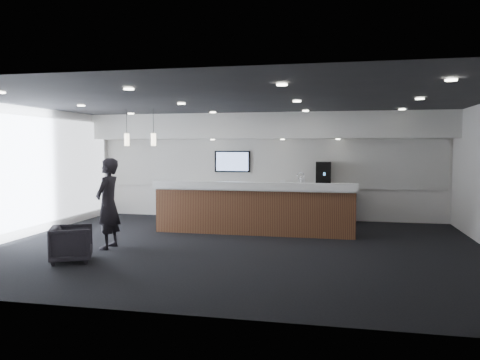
% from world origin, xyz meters
% --- Properties ---
extents(ground, '(10.00, 10.00, 0.00)m').
position_xyz_m(ground, '(0.00, 0.00, 0.00)').
color(ground, black).
rests_on(ground, ground).
extents(ceiling, '(10.00, 8.00, 0.02)m').
position_xyz_m(ceiling, '(0.00, 0.00, 3.00)').
color(ceiling, black).
rests_on(ceiling, back_wall).
extents(back_wall, '(10.00, 0.02, 3.00)m').
position_xyz_m(back_wall, '(0.00, 4.00, 1.50)').
color(back_wall, white).
rests_on(back_wall, ground).
extents(left_wall, '(0.02, 8.00, 3.00)m').
position_xyz_m(left_wall, '(-5.00, 0.00, 1.50)').
color(left_wall, white).
rests_on(left_wall, ground).
extents(soffit_bulkhead, '(10.00, 0.90, 0.70)m').
position_xyz_m(soffit_bulkhead, '(0.00, 3.55, 2.65)').
color(soffit_bulkhead, silver).
rests_on(soffit_bulkhead, back_wall).
extents(alcove_panel, '(9.80, 0.06, 1.40)m').
position_xyz_m(alcove_panel, '(0.00, 3.97, 1.60)').
color(alcove_panel, silver).
rests_on(alcove_panel, back_wall).
extents(window_blinds_wall, '(0.04, 7.36, 2.55)m').
position_xyz_m(window_blinds_wall, '(-4.96, 0.00, 1.50)').
color(window_blinds_wall, silver).
rests_on(window_blinds_wall, left_wall).
extents(back_credenza, '(5.06, 0.66, 0.95)m').
position_xyz_m(back_credenza, '(-0.00, 3.64, 0.48)').
color(back_credenza, gray).
rests_on(back_credenza, ground).
extents(wall_tv, '(1.05, 0.08, 0.62)m').
position_xyz_m(wall_tv, '(-1.00, 3.91, 1.65)').
color(wall_tv, black).
rests_on(wall_tv, back_wall).
extents(pendant_left, '(0.12, 0.12, 0.30)m').
position_xyz_m(pendant_left, '(-2.40, 0.80, 2.25)').
color(pendant_left, beige).
rests_on(pendant_left, ceiling).
extents(pendant_right, '(0.12, 0.12, 0.30)m').
position_xyz_m(pendant_right, '(-3.10, 0.80, 2.25)').
color(pendant_right, beige).
rests_on(pendant_right, ceiling).
extents(ceiling_can_lights, '(7.00, 5.00, 0.02)m').
position_xyz_m(ceiling_can_lights, '(0.00, 0.00, 2.97)').
color(ceiling_can_lights, white).
rests_on(ceiling_can_lights, ceiling).
extents(service_counter, '(4.82, 0.83, 1.49)m').
position_xyz_m(service_counter, '(0.06, 1.58, 0.58)').
color(service_counter, '#482418').
rests_on(service_counter, ground).
extents(coffee_machine, '(0.42, 0.54, 0.72)m').
position_xyz_m(coffee_machine, '(1.62, 3.68, 1.31)').
color(coffee_machine, black).
rests_on(coffee_machine, back_credenza).
extents(info_sign_left, '(0.15, 0.04, 0.20)m').
position_xyz_m(info_sign_left, '(0.51, 3.55, 1.05)').
color(info_sign_left, white).
rests_on(info_sign_left, back_credenza).
extents(info_sign_right, '(0.20, 0.06, 0.27)m').
position_xyz_m(info_sign_right, '(1.03, 3.54, 1.08)').
color(info_sign_right, white).
rests_on(info_sign_right, back_credenza).
extents(armchair, '(0.96, 0.95, 0.65)m').
position_xyz_m(armchair, '(-2.67, -1.84, 0.33)').
color(armchair, black).
rests_on(armchair, ground).
extents(lounge_guest, '(0.45, 0.68, 1.84)m').
position_xyz_m(lounge_guest, '(-2.56, -0.67, 0.92)').
color(lounge_guest, black).
rests_on(lounge_guest, ground).
extents(cup_0, '(0.09, 0.09, 0.09)m').
position_xyz_m(cup_0, '(1.68, 3.52, 0.99)').
color(cup_0, white).
rests_on(cup_0, back_credenza).
extents(cup_1, '(0.13, 0.13, 0.09)m').
position_xyz_m(cup_1, '(1.54, 3.52, 0.99)').
color(cup_1, white).
rests_on(cup_1, back_credenza).
extents(cup_2, '(0.11, 0.11, 0.09)m').
position_xyz_m(cup_2, '(1.40, 3.52, 0.99)').
color(cup_2, white).
rests_on(cup_2, back_credenza).
extents(cup_3, '(0.12, 0.12, 0.09)m').
position_xyz_m(cup_3, '(1.26, 3.52, 0.99)').
color(cup_3, white).
rests_on(cup_3, back_credenza).
extents(cup_4, '(0.13, 0.13, 0.09)m').
position_xyz_m(cup_4, '(1.12, 3.52, 0.99)').
color(cup_4, white).
rests_on(cup_4, back_credenza).
extents(cup_5, '(0.10, 0.10, 0.09)m').
position_xyz_m(cup_5, '(0.98, 3.52, 0.99)').
color(cup_5, white).
rests_on(cup_5, back_credenza).
extents(cup_6, '(0.13, 0.13, 0.09)m').
position_xyz_m(cup_6, '(0.84, 3.52, 0.99)').
color(cup_6, white).
rests_on(cup_6, back_credenza).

